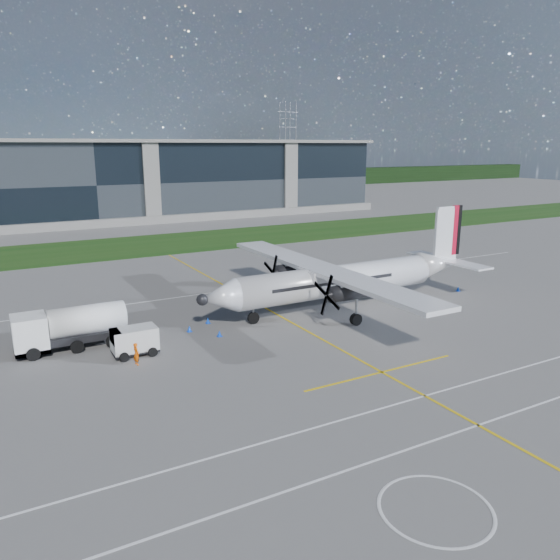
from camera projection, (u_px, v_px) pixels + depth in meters
ground at (145, 256)px, 73.53m from camera, size 400.00×400.00×0.00m
grass_strip at (130, 246)px, 80.32m from camera, size 400.00×18.00×0.04m
terminal_building at (86, 182)px, 105.69m from camera, size 120.00×20.00×15.00m
tree_line at (50, 186)px, 157.72m from camera, size 400.00×6.00×6.00m
pylon_east at (288, 144)px, 203.29m from camera, size 9.00×4.60×30.00m
yellow_taxiway_centerline at (268, 310)px, 49.46m from camera, size 0.20×70.00×0.01m
white_lane_line at (437, 439)px, 27.67m from camera, size 90.00×0.15×0.01m
turboprop_aircraft at (346, 262)px, 49.00m from camera, size 28.03×29.07×8.72m
fuel_tanker_truck at (63, 329)px, 39.51m from camera, size 8.29×2.69×3.11m
baggage_tug at (135, 342)px, 38.64m from camera, size 3.33×2.00×2.00m
ground_crew_person at (136, 352)px, 36.91m from camera, size 0.65×0.82×1.79m
safety_cone_fwd at (189, 329)px, 43.62m from camera, size 0.36×0.36×0.50m
safety_cone_nose_stbd at (208, 320)px, 45.68m from camera, size 0.36×0.36×0.50m
safety_cone_nose_port at (219, 333)px, 42.53m from camera, size 0.36×0.36×0.50m
safety_cone_tail at (458, 289)px, 55.74m from camera, size 0.36×0.36×0.50m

